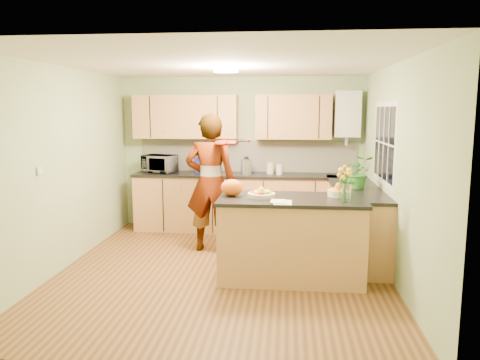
# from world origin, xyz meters

# --- Properties ---
(floor) EXTENTS (4.50, 4.50, 0.00)m
(floor) POSITION_xyz_m (0.00, 0.00, 0.00)
(floor) COLOR #533317
(floor) RESTS_ON ground
(ceiling) EXTENTS (4.00, 4.50, 0.02)m
(ceiling) POSITION_xyz_m (0.00, 0.00, 2.50)
(ceiling) COLOR silver
(ceiling) RESTS_ON wall_back
(wall_back) EXTENTS (4.00, 0.02, 2.50)m
(wall_back) POSITION_xyz_m (0.00, 2.25, 1.25)
(wall_back) COLOR #8BA072
(wall_back) RESTS_ON floor
(wall_front) EXTENTS (4.00, 0.02, 2.50)m
(wall_front) POSITION_xyz_m (0.00, -2.25, 1.25)
(wall_front) COLOR #8BA072
(wall_front) RESTS_ON floor
(wall_left) EXTENTS (0.02, 4.50, 2.50)m
(wall_left) POSITION_xyz_m (-2.00, 0.00, 1.25)
(wall_left) COLOR #8BA072
(wall_left) RESTS_ON floor
(wall_right) EXTENTS (0.02, 4.50, 2.50)m
(wall_right) POSITION_xyz_m (2.00, 0.00, 1.25)
(wall_right) COLOR #8BA072
(wall_right) RESTS_ON floor
(back_counter) EXTENTS (3.64, 0.62, 0.94)m
(back_counter) POSITION_xyz_m (0.10, 1.95, 0.47)
(back_counter) COLOR #AF7B46
(back_counter) RESTS_ON floor
(right_counter) EXTENTS (0.62, 2.24, 0.94)m
(right_counter) POSITION_xyz_m (1.70, 0.85, 0.47)
(right_counter) COLOR #AF7B46
(right_counter) RESTS_ON floor
(splashback) EXTENTS (3.60, 0.02, 0.52)m
(splashback) POSITION_xyz_m (0.10, 2.23, 1.20)
(splashback) COLOR silver
(splashback) RESTS_ON back_counter
(upper_cabinets) EXTENTS (3.20, 0.34, 0.70)m
(upper_cabinets) POSITION_xyz_m (-0.18, 2.08, 1.85)
(upper_cabinets) COLOR #AF7B46
(upper_cabinets) RESTS_ON wall_back
(boiler) EXTENTS (0.40, 0.30, 0.86)m
(boiler) POSITION_xyz_m (1.70, 2.09, 1.90)
(boiler) COLOR silver
(boiler) RESTS_ON wall_back
(window_right) EXTENTS (0.01, 1.30, 1.05)m
(window_right) POSITION_xyz_m (1.99, 0.60, 1.55)
(window_right) COLOR silver
(window_right) RESTS_ON wall_right
(light_switch) EXTENTS (0.02, 0.09, 0.09)m
(light_switch) POSITION_xyz_m (-1.99, -0.60, 1.30)
(light_switch) COLOR silver
(light_switch) RESTS_ON wall_left
(ceiling_lamp) EXTENTS (0.30, 0.30, 0.07)m
(ceiling_lamp) POSITION_xyz_m (0.00, 0.30, 2.46)
(ceiling_lamp) COLOR #FFEABF
(ceiling_lamp) RESTS_ON ceiling
(peninsula_island) EXTENTS (1.68, 0.86, 0.96)m
(peninsula_island) POSITION_xyz_m (0.82, -0.17, 0.48)
(peninsula_island) COLOR #AF7B46
(peninsula_island) RESTS_ON floor
(fruit_dish) EXTENTS (0.32, 0.32, 0.11)m
(fruit_dish) POSITION_xyz_m (0.47, -0.17, 1.01)
(fruit_dish) COLOR beige
(fruit_dish) RESTS_ON peninsula_island
(orange_bowl) EXTENTS (0.26, 0.26, 0.15)m
(orange_bowl) POSITION_xyz_m (1.37, -0.02, 1.03)
(orange_bowl) COLOR beige
(orange_bowl) RESTS_ON peninsula_island
(flower_vase) EXTENTS (0.24, 0.24, 0.44)m
(flower_vase) POSITION_xyz_m (1.42, -0.35, 1.26)
(flower_vase) COLOR silver
(flower_vase) RESTS_ON peninsula_island
(orange_bag) EXTENTS (0.30, 0.27, 0.20)m
(orange_bag) POSITION_xyz_m (0.12, -0.12, 1.06)
(orange_bag) COLOR orange
(orange_bag) RESTS_ON peninsula_island
(papers) EXTENTS (0.20, 0.27, 0.01)m
(papers) POSITION_xyz_m (0.72, -0.47, 0.97)
(papers) COLOR white
(papers) RESTS_ON peninsula_island
(violinist) EXTENTS (0.70, 0.46, 1.92)m
(violinist) POSITION_xyz_m (-0.29, 0.82, 0.96)
(violinist) COLOR tan
(violinist) RESTS_ON floor
(violin) EXTENTS (0.66, 0.57, 0.16)m
(violin) POSITION_xyz_m (-0.09, 0.60, 1.54)
(violin) COLOR #4E0904
(violin) RESTS_ON violinist
(microwave) EXTENTS (0.60, 0.48, 0.29)m
(microwave) POSITION_xyz_m (-1.33, 1.98, 1.08)
(microwave) COLOR silver
(microwave) RESTS_ON back_counter
(blue_box) EXTENTS (0.39, 0.34, 0.26)m
(blue_box) POSITION_xyz_m (-0.54, 1.94, 1.07)
(blue_box) COLOR navy
(blue_box) RESTS_ON back_counter
(kettle) EXTENTS (0.18, 0.18, 0.33)m
(kettle) POSITION_xyz_m (0.11, 1.92, 1.08)
(kettle) COLOR silver
(kettle) RESTS_ON back_counter
(jar_cream) EXTENTS (0.13, 0.13, 0.18)m
(jar_cream) POSITION_xyz_m (0.49, 1.99, 1.03)
(jar_cream) COLOR beige
(jar_cream) RESTS_ON back_counter
(jar_white) EXTENTS (0.12, 0.12, 0.16)m
(jar_white) POSITION_xyz_m (0.64, 1.94, 1.02)
(jar_white) COLOR silver
(jar_white) RESTS_ON back_counter
(potted_plant) EXTENTS (0.42, 0.37, 0.44)m
(potted_plant) POSITION_xyz_m (1.70, 0.67, 1.16)
(potted_plant) COLOR #317D29
(potted_plant) RESTS_ON right_counter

